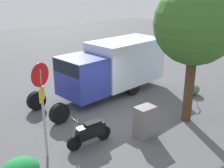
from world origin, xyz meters
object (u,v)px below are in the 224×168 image
at_px(stop_sign, 42,96).
at_px(motorcycle, 90,132).
at_px(bike_rack_hoop, 192,108).
at_px(box_truck_near, 113,65).
at_px(utility_cabinet, 145,121).
at_px(street_tree, 196,24).

bearing_deg(stop_sign, motorcycle, 167.00).
bearing_deg(motorcycle, bike_rack_hoop, 178.05).
distance_m(box_truck_near, utility_cabinet, 4.80).
bearing_deg(utility_cabinet, street_tree, 174.18).
bearing_deg(street_tree, bike_rack_hoop, -156.87).
bearing_deg(box_truck_near, stop_sign, 24.73).
height_order(street_tree, utility_cabinet, street_tree).
bearing_deg(box_truck_near, bike_rack_hoop, 106.99).
distance_m(box_truck_near, stop_sign, 6.34).
xyz_separation_m(street_tree, utility_cabinet, (2.36, -0.24, -3.50)).
height_order(stop_sign, utility_cabinet, stop_sign).
distance_m(box_truck_near, bike_rack_hoop, 4.57).
height_order(box_truck_near, utility_cabinet, box_truck_near).
relative_size(motorcycle, stop_sign, 0.55).
height_order(motorcycle, street_tree, street_tree).
distance_m(stop_sign, bike_rack_hoop, 7.47).
relative_size(motorcycle, utility_cabinet, 1.48).
bearing_deg(utility_cabinet, bike_rack_hoop, -175.64).
bearing_deg(box_truck_near, utility_cabinet, 60.58).
distance_m(motorcycle, stop_sign, 2.32).
bearing_deg(stop_sign, utility_cabinet, 161.38).
xyz_separation_m(street_tree, bike_rack_hoop, (-1.20, -0.51, -4.11)).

